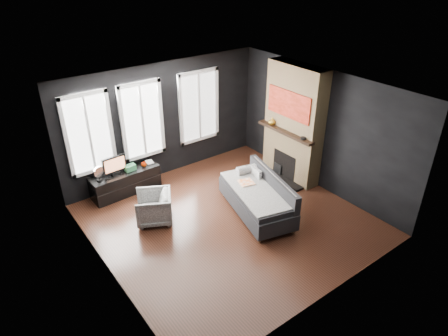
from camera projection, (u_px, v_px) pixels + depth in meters
floor at (229, 220)px, 8.09m from camera, size 5.00×5.00×0.00m
ceiling at (230, 92)px, 6.78m from camera, size 5.00×5.00×0.00m
wall_back at (164, 121)px, 9.19m from camera, size 5.00×0.02×2.70m
wall_left at (100, 207)px, 6.13m from camera, size 0.02×5.00×2.70m
wall_right at (320, 130)px, 8.74m from camera, size 0.02×5.00×2.70m
windows at (142, 81)px, 8.43m from camera, size 4.00×0.16×1.76m
fireplace at (294, 123)px, 9.06m from camera, size 0.70×1.62×2.70m
sofa at (257, 196)px, 8.13m from camera, size 1.42×2.13×0.84m
stripe_pillow at (256, 175)px, 8.49m from camera, size 0.11×0.32×0.32m
armchair at (154, 206)px, 7.93m from camera, size 0.88×0.90×0.70m
media_console at (126, 182)px, 8.91m from camera, size 1.56×0.54×0.53m
monitor at (114, 164)px, 8.57m from camera, size 0.54×0.15×0.48m
desk_fan at (99, 173)px, 8.37m from camera, size 0.30×0.30×0.34m
mug at (144, 164)px, 8.97m from camera, size 0.14×0.12×0.11m
book at (146, 159)px, 9.08m from camera, size 0.16×0.04×0.21m
storage_box at (130, 168)px, 8.80m from camera, size 0.24×0.16×0.13m
mantel_vase at (272, 121)px, 9.26m from camera, size 0.22×0.23×0.17m
mantel_clock at (303, 138)px, 8.59m from camera, size 0.14×0.14×0.04m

